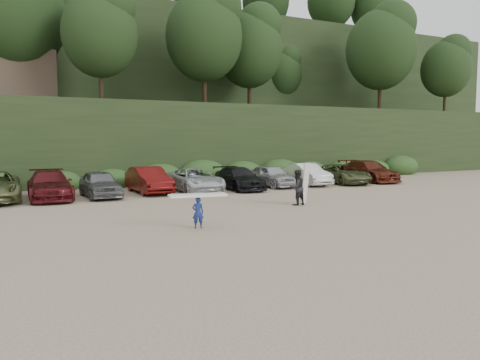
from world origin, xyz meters
TOP-DOWN VIEW (x-y plane):
  - ground at (0.00, 0.00)m, footprint 120.00×120.00m
  - hillside_backdrop at (-0.26, 35.93)m, footprint 90.00×41.50m
  - parked_cars at (-2.04, 10.03)m, footprint 33.66×6.01m
  - child_surfer at (-5.40, -1.32)m, footprint 2.21×0.90m
  - adult_surfer at (1.28, 2.05)m, footprint 1.37×0.82m

SIDE VIEW (x-z plane):
  - ground at x=0.00m, z-range 0.00..0.00m
  - parked_cars at x=-2.04m, z-range -0.04..1.57m
  - child_surfer at x=-5.40m, z-range 0.23..1.52m
  - adult_surfer at x=1.28m, z-range -0.15..1.96m
  - hillside_backdrop at x=-0.26m, z-range -2.78..25.22m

